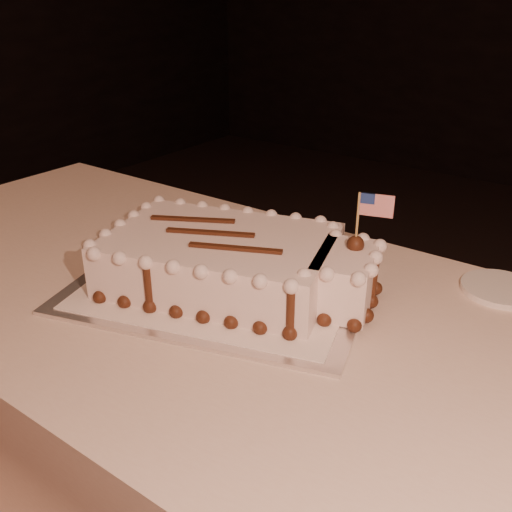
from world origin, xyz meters
The scene contains 4 objects.
cake_board centered at (-0.31, 0.63, 0.75)m, with size 0.54×0.40×0.01m, color silver.
doily centered at (-0.31, 0.63, 0.76)m, with size 0.48×0.36×0.00m, color white.
sheet_cake centered at (-0.28, 0.63, 0.81)m, with size 0.53×0.38×0.20m.
side_plate centered at (0.12, 0.92, 0.76)m, with size 0.14×0.14×0.01m, color white.
Camera 1 is at (0.30, -0.10, 1.26)m, focal length 40.00 mm.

